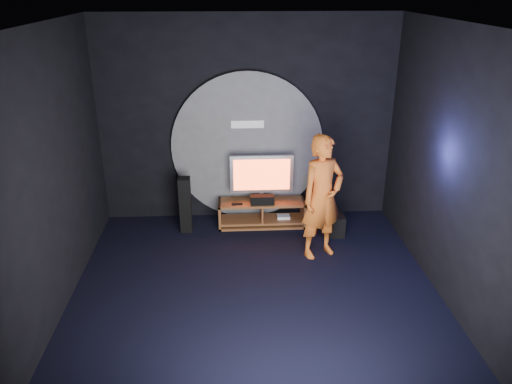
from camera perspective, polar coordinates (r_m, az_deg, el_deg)
floor at (r=6.97m, az=-0.06°, el=-11.39°), size 5.00×5.00×0.00m
back_wall at (r=8.54m, az=-1.02°, el=8.14°), size 5.00×0.04×3.50m
front_wall at (r=3.93m, az=2.02°, el=-10.91°), size 5.00×0.04×3.50m
left_wall at (r=6.52m, az=-22.57°, el=1.55°), size 0.04×5.00×3.50m
right_wall at (r=6.77m, az=21.60°, el=2.45°), size 0.04×5.00×3.50m
ceiling at (r=5.77m, az=-0.08°, el=18.68°), size 5.00×5.00×0.01m
wall_disc_panel at (r=8.61m, az=-0.98°, el=5.16°), size 2.60×0.11×2.60m
media_console at (r=8.67m, az=0.70°, el=-2.60°), size 1.49×0.45×0.45m
tv at (r=8.45m, az=0.65°, el=1.84°), size 1.07×0.22×0.80m
center_speaker at (r=8.43m, az=0.72°, el=-0.90°), size 0.40×0.15×0.15m
remote at (r=8.43m, az=-2.16°, el=-1.39°), size 0.18×0.05×0.02m
tower_speaker_left at (r=8.43m, az=-8.08°, el=-1.45°), size 0.19×0.21×0.96m
tower_speaker_right at (r=8.68m, az=7.90°, el=-0.70°), size 0.19×0.21×0.96m
subwoofer at (r=8.45m, az=8.90°, el=-3.74°), size 0.32×0.32×0.36m
player at (r=7.50m, az=7.59°, el=-0.60°), size 0.83×0.71×1.92m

